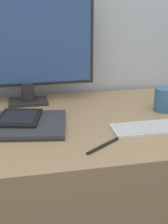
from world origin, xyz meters
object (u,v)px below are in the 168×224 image
object	(u,v)px
keyboard	(153,128)
coffee_mug	(165,99)
laptop	(16,125)
monitor	(24,39)
ereader	(19,118)
pen	(104,145)

from	to	relation	value
keyboard	coffee_mug	size ratio (longest dim) A/B	2.38
laptop	keyboard	bearing A→B (deg)	-14.34
laptop	monitor	bearing A→B (deg)	78.60
ereader	coffee_mug	bearing A→B (deg)	2.49
monitor	coffee_mug	bearing A→B (deg)	-21.19
laptop	ereader	xyz separation A→B (m)	(0.01, 0.03, 0.01)
keyboard	coffee_mug	bearing A→B (deg)	54.52
keyboard	pen	world-z (taller)	keyboard
monitor	laptop	world-z (taller)	monitor
monitor	laptop	distance (m)	0.36
ereader	pen	world-z (taller)	ereader
monitor	ereader	distance (m)	0.33
monitor	coffee_mug	size ratio (longest dim) A/B	4.77
laptop	pen	size ratio (longest dim) A/B	2.91
monitor	laptop	bearing A→B (deg)	-101.40
laptop	ereader	world-z (taller)	ereader
coffee_mug	pen	size ratio (longest dim) A/B	0.92
keyboard	pen	distance (m)	0.21
keyboard	monitor	bearing A→B (deg)	137.16
keyboard	ereader	xyz separation A→B (m)	(-0.44, 0.14, 0.02)
keyboard	laptop	xyz separation A→B (m)	(-0.45, 0.12, 0.00)
monitor	keyboard	world-z (taller)	monitor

